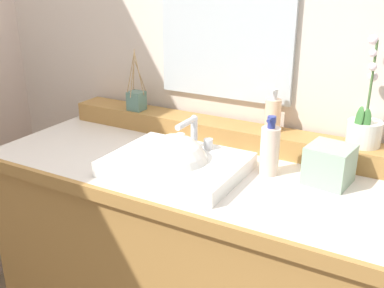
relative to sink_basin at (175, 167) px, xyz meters
The scene contains 11 objects.
wall_back 0.62m from the sink_basin, 85.75° to the left, with size 3.19×0.20×2.49m, color beige.
vanity_cabinet 0.48m from the sink_basin, 68.23° to the left, with size 1.49×0.64×0.90m.
back_ledge 0.34m from the sink_basin, 83.44° to the left, with size 1.40×0.13×0.08m, color #A7783D.
sink_basin is the anchor object (origin of this frame).
soap_bar 0.16m from the sink_basin, 139.21° to the left, with size 0.07×0.04×0.02m, color silver.
potted_plant 0.64m from the sink_basin, 34.29° to the left, with size 0.11×0.11×0.36m.
soap_dispenser 0.42m from the sink_basin, 59.76° to the left, with size 0.06×0.06×0.15m.
reed_diffuser 0.50m from the sink_basin, 140.07° to the left, with size 0.08×0.11×0.25m.
lotion_bottle 0.31m from the sink_basin, 28.31° to the left, with size 0.06×0.07×0.20m.
tissue_box 0.49m from the sink_basin, 20.80° to the left, with size 0.13×0.13×0.12m, color #8DAB92.
mirror 0.58m from the sink_basin, 93.48° to the left, with size 0.54×0.02×0.55m, color silver.
Camera 1 is at (0.67, -1.25, 1.51)m, focal length 42.22 mm.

